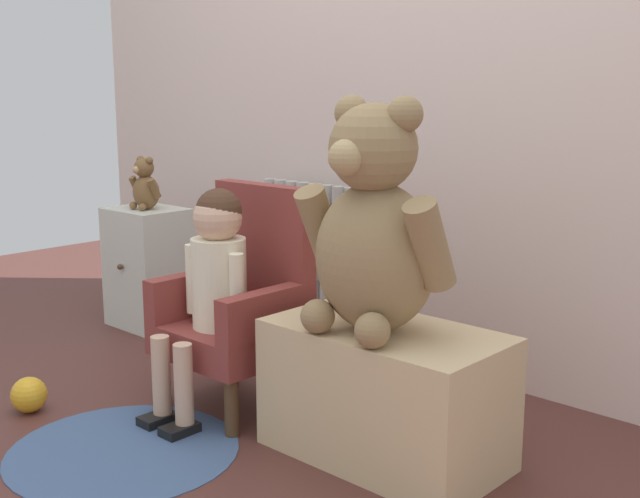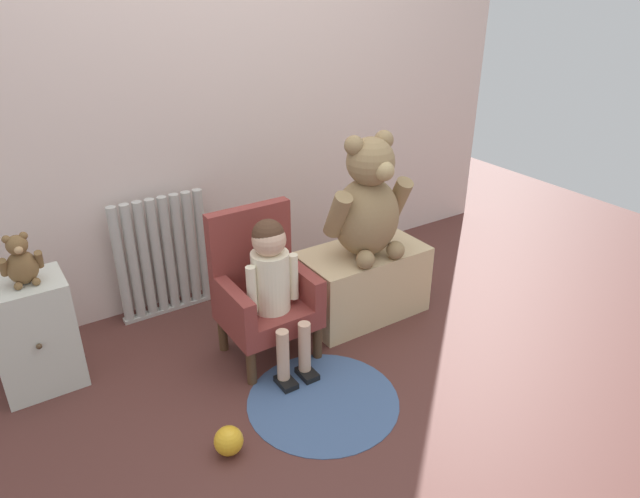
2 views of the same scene
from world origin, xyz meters
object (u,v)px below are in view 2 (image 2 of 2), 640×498
(radiator, at_px, (163,257))
(large_teddy_bear, at_px, (368,204))
(child_figure, at_px, (273,275))
(low_bench, at_px, (362,282))
(floor_rug, at_px, (323,400))
(small_dresser, at_px, (35,335))
(small_teddy_bear, at_px, (21,262))
(child_armchair, at_px, (262,290))
(toy_ball, at_px, (229,441))

(radiator, relative_size, large_teddy_bear, 1.04)
(child_figure, distance_m, low_bench, 0.65)
(child_figure, xyz_separation_m, floor_rug, (0.03, -0.36, -0.45))
(small_dresser, relative_size, small_teddy_bear, 2.31)
(radiator, bearing_deg, large_teddy_bear, -36.91)
(floor_rug, bearing_deg, large_teddy_bear, 38.64)
(child_armchair, bearing_deg, small_teddy_bear, 162.41)
(small_dresser, distance_m, child_armchair, 0.99)
(child_armchair, bearing_deg, toy_ball, -129.84)
(child_figure, xyz_separation_m, toy_ball, (-0.43, -0.40, -0.40))
(radiator, bearing_deg, toy_ball, -98.45)
(child_armchair, relative_size, toy_ball, 6.25)
(radiator, height_order, small_dresser, radiator)
(radiator, xyz_separation_m, low_bench, (0.85, -0.59, -0.14))
(small_teddy_bear, relative_size, floor_rug, 0.34)
(large_teddy_bear, bearing_deg, child_figure, -172.74)
(small_dresser, bearing_deg, child_armchair, -17.96)
(radiator, bearing_deg, low_bench, -34.62)
(large_teddy_bear, height_order, floor_rug, large_teddy_bear)
(large_teddy_bear, height_order, small_teddy_bear, large_teddy_bear)
(radiator, xyz_separation_m, large_teddy_bear, (0.84, -0.63, 0.32))
(small_teddy_bear, bearing_deg, low_bench, -10.88)
(small_dresser, relative_size, child_armchair, 0.72)
(child_figure, bearing_deg, toy_ball, -136.77)
(toy_ball, bearing_deg, small_teddy_bear, 121.18)
(radiator, bearing_deg, floor_rug, -74.64)
(small_dresser, height_order, floor_rug, small_dresser)
(toy_ball, bearing_deg, small_dresser, 121.80)
(small_dresser, relative_size, toy_ball, 4.51)
(large_teddy_bear, xyz_separation_m, floor_rug, (-0.54, -0.44, -0.64))
(small_dresser, height_order, child_figure, child_figure)
(child_armchair, bearing_deg, small_dresser, 162.04)
(child_figure, relative_size, large_teddy_bear, 1.15)
(large_teddy_bear, height_order, toy_ball, large_teddy_bear)
(small_dresser, bearing_deg, child_figure, -23.87)
(child_armchair, bearing_deg, radiator, 114.31)
(child_figure, distance_m, floor_rug, 0.58)
(radiator, distance_m, low_bench, 1.04)
(radiator, height_order, low_bench, radiator)
(small_dresser, distance_m, low_bench, 1.56)
(small_dresser, xyz_separation_m, large_teddy_bear, (1.51, -0.34, 0.39))
(toy_ball, bearing_deg, floor_rug, 5.29)
(radiator, distance_m, floor_rug, 1.15)
(large_teddy_bear, bearing_deg, small_dresser, 167.20)
(low_bench, height_order, floor_rug, low_bench)
(large_teddy_bear, bearing_deg, low_bench, 71.21)
(small_dresser, height_order, child_armchair, child_armchair)
(child_figure, distance_m, large_teddy_bear, 0.60)
(floor_rug, xyz_separation_m, toy_ball, (-0.46, -0.04, 0.05))
(radiator, height_order, toy_ball, radiator)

